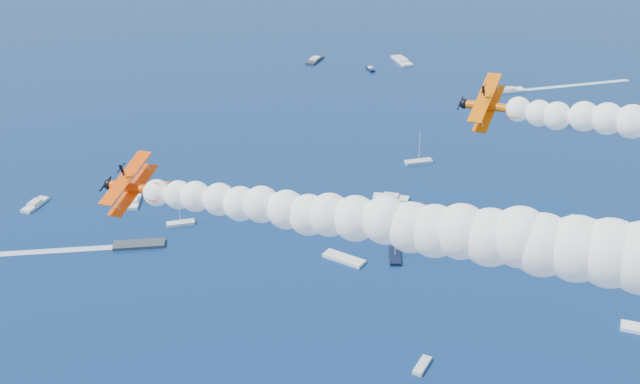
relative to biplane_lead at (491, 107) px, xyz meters
The scene contains 5 objects.
biplane_lead is the anchor object (origin of this frame).
biplane_trail 42.93m from the biplane_lead, 127.92° to the right, with size 7.79×8.74×5.27m, color #FF4905, non-canonical shape.
smoke_trail_trail 27.44m from the biplane_lead, 80.13° to the right, with size 62.82×19.10×11.77m, color white, non-canonical shape.
spectator_boats 104.83m from the biplane_lead, 102.46° to the left, with size 245.27×173.99×0.70m.
boat_wakes 112.34m from the biplane_lead, 126.13° to the left, with size 115.09×201.64×0.04m.
Camera 1 is at (55.94, -58.00, 92.97)m, focal length 47.37 mm.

